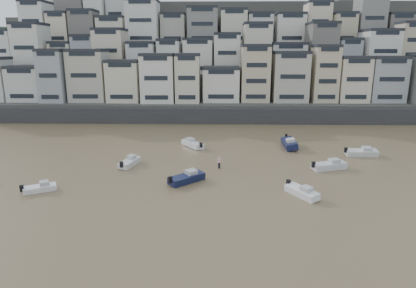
{
  "coord_description": "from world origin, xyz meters",
  "views": [
    {
      "loc": [
        10.28,
        -18.93,
        16.62
      ],
      "look_at": [
        9.2,
        30.0,
        4.0
      ],
      "focal_mm": 32.0,
      "sensor_mm": 36.0,
      "label": 1
    }
  ],
  "objects_px": {
    "boat_h": "(193,143)",
    "boat_i": "(289,142)",
    "boat_c": "(187,177)",
    "boat_j": "(40,187)",
    "boat_f": "(130,161)",
    "person_pink": "(219,162)",
    "boat_d": "(329,164)",
    "boat_b": "(302,191)",
    "boat_g": "(362,152)"
  },
  "relations": [
    {
      "from": "boat_b",
      "to": "boat_d",
      "type": "bearing_deg",
      "value": 117.82
    },
    {
      "from": "boat_h",
      "to": "boat_f",
      "type": "relative_size",
      "value": 1.12
    },
    {
      "from": "boat_b",
      "to": "boat_f",
      "type": "bearing_deg",
      "value": -147.21
    },
    {
      "from": "boat_d",
      "to": "boat_f",
      "type": "distance_m",
      "value": 28.76
    },
    {
      "from": "boat_h",
      "to": "person_pink",
      "type": "distance_m",
      "value": 12.53
    },
    {
      "from": "boat_j",
      "to": "boat_g",
      "type": "bearing_deg",
      "value": -8.32
    },
    {
      "from": "boat_c",
      "to": "boat_b",
      "type": "distance_m",
      "value": 14.38
    },
    {
      "from": "boat_j",
      "to": "person_pink",
      "type": "bearing_deg",
      "value": -4.51
    },
    {
      "from": "boat_f",
      "to": "boat_i",
      "type": "bearing_deg",
      "value": -52.05
    },
    {
      "from": "boat_h",
      "to": "boat_d",
      "type": "bearing_deg",
      "value": -155.97
    },
    {
      "from": "boat_i",
      "to": "person_pink",
      "type": "bearing_deg",
      "value": -45.77
    },
    {
      "from": "boat_b",
      "to": "boat_h",
      "type": "relative_size",
      "value": 0.88
    },
    {
      "from": "boat_c",
      "to": "boat_j",
      "type": "xyz_separation_m",
      "value": [
        -17.35,
        -3.6,
        -0.2
      ]
    },
    {
      "from": "boat_j",
      "to": "boat_d",
      "type": "bearing_deg",
      "value": -14.23
    },
    {
      "from": "boat_b",
      "to": "boat_d",
      "type": "relative_size",
      "value": 0.88
    },
    {
      "from": "boat_c",
      "to": "boat_h",
      "type": "distance_m",
      "value": 17.59
    },
    {
      "from": "boat_b",
      "to": "boat_f",
      "type": "relative_size",
      "value": 0.99
    },
    {
      "from": "boat_b",
      "to": "boat_g",
      "type": "xyz_separation_m",
      "value": [
        13.22,
        16.86,
        0.06
      ]
    },
    {
      "from": "boat_b",
      "to": "person_pink",
      "type": "xyz_separation_m",
      "value": [
        -9.5,
        10.25,
        0.2
      ]
    },
    {
      "from": "boat_h",
      "to": "boat_g",
      "type": "height_order",
      "value": "boat_h"
    },
    {
      "from": "boat_j",
      "to": "boat_d",
      "type": "xyz_separation_m",
      "value": [
        37.19,
        9.34,
        0.21
      ]
    },
    {
      "from": "boat_d",
      "to": "person_pink",
      "type": "relative_size",
      "value": 3.2
    },
    {
      "from": "boat_d",
      "to": "boat_i",
      "type": "relative_size",
      "value": 0.84
    },
    {
      "from": "boat_c",
      "to": "boat_h",
      "type": "height_order",
      "value": "boat_h"
    },
    {
      "from": "boat_h",
      "to": "person_pink",
      "type": "height_order",
      "value": "person_pink"
    },
    {
      "from": "boat_g",
      "to": "boat_f",
      "type": "distance_m",
      "value": 36.28
    },
    {
      "from": "boat_i",
      "to": "boat_d",
      "type": "bearing_deg",
      "value": 16.36
    },
    {
      "from": "boat_f",
      "to": "boat_i",
      "type": "relative_size",
      "value": 0.75
    },
    {
      "from": "boat_b",
      "to": "boat_g",
      "type": "distance_m",
      "value": 21.42
    },
    {
      "from": "boat_g",
      "to": "boat_h",
      "type": "bearing_deg",
      "value": 168.89
    },
    {
      "from": "boat_h",
      "to": "boat_c",
      "type": "bearing_deg",
      "value": 145.55
    },
    {
      "from": "boat_j",
      "to": "person_pink",
      "type": "relative_size",
      "value": 2.32
    },
    {
      "from": "boat_d",
      "to": "boat_g",
      "type": "relative_size",
      "value": 1.04
    },
    {
      "from": "boat_b",
      "to": "person_pink",
      "type": "height_order",
      "value": "person_pink"
    },
    {
      "from": "boat_d",
      "to": "boat_i",
      "type": "bearing_deg",
      "value": 87.48
    },
    {
      "from": "boat_g",
      "to": "boat_f",
      "type": "xyz_separation_m",
      "value": [
        -35.83,
        -5.68,
        -0.05
      ]
    },
    {
      "from": "boat_c",
      "to": "boat_i",
      "type": "xyz_separation_m",
      "value": [
        16.41,
        17.66,
        0.15
      ]
    },
    {
      "from": "boat_h",
      "to": "boat_d",
      "type": "xyz_separation_m",
      "value": [
        20.17,
        -11.85,
        -0.0
      ]
    },
    {
      "from": "boat_h",
      "to": "boat_i",
      "type": "bearing_deg",
      "value": -125.31
    },
    {
      "from": "boat_i",
      "to": "boat_j",
      "type": "bearing_deg",
      "value": -57.47
    },
    {
      "from": "person_pink",
      "to": "boat_f",
      "type": "bearing_deg",
      "value": 175.95
    },
    {
      "from": "boat_d",
      "to": "boat_b",
      "type": "bearing_deg",
      "value": -139.82
    },
    {
      "from": "boat_b",
      "to": "boat_d",
      "type": "height_order",
      "value": "boat_d"
    },
    {
      "from": "boat_b",
      "to": "boat_j",
      "type": "relative_size",
      "value": 1.22
    },
    {
      "from": "boat_c",
      "to": "boat_j",
      "type": "relative_size",
      "value": 1.37
    },
    {
      "from": "boat_g",
      "to": "boat_i",
      "type": "height_order",
      "value": "boat_i"
    },
    {
      "from": "boat_c",
      "to": "boat_f",
      "type": "height_order",
      "value": "boat_c"
    },
    {
      "from": "boat_c",
      "to": "boat_j",
      "type": "height_order",
      "value": "boat_c"
    },
    {
      "from": "boat_h",
      "to": "boat_g",
      "type": "distance_m",
      "value": 27.73
    },
    {
      "from": "boat_b",
      "to": "boat_j",
      "type": "bearing_deg",
      "value": -122.26
    }
  ]
}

